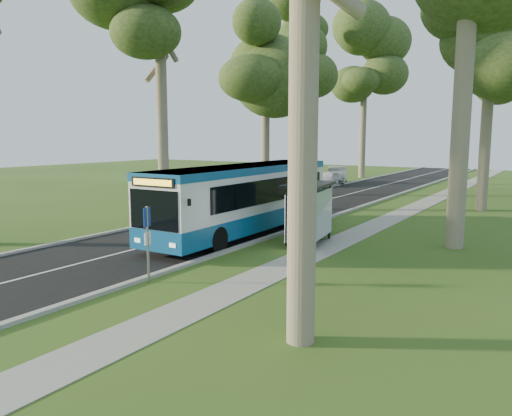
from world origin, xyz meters
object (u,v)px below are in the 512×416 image
at_px(car_white, 329,178).
at_px(car_silver, 337,175).
at_px(bus_shelter, 307,202).
at_px(litter_bin, 325,222).
at_px(bus, 244,199).
at_px(bus_stop_sign, 147,235).

xyz_separation_m(car_white, car_silver, (-0.37, 2.85, 0.12)).
bearing_deg(bus_shelter, litter_bin, 89.81).
bearing_deg(bus_shelter, car_silver, 101.21).
bearing_deg(car_white, litter_bin, -70.11).
relative_size(bus, bus_shelter, 3.77).
relative_size(litter_bin, car_silver, 0.21).
height_order(litter_bin, car_silver, car_silver).
relative_size(bus_shelter, car_silver, 0.66).
height_order(bus_stop_sign, bus_shelter, bus_shelter).
bearing_deg(litter_bin, bus, -143.91).
xyz_separation_m(bus_stop_sign, car_silver, (-8.41, 34.67, -0.72)).
distance_m(bus_stop_sign, litter_bin, 10.58).
distance_m(bus, litter_bin, 4.02).
bearing_deg(bus_stop_sign, car_white, 93.91).
height_order(bus_shelter, car_white, bus_shelter).
distance_m(litter_bin, car_silver, 26.11).
bearing_deg(litter_bin, bus_stop_sign, -97.21).
bearing_deg(car_silver, bus_stop_sign, -94.44).
distance_m(litter_bin, car_white, 23.34).
relative_size(bus_stop_sign, car_silver, 0.50).
bearing_deg(bus_shelter, bus, 160.56).
distance_m(bus, car_silver, 27.32).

